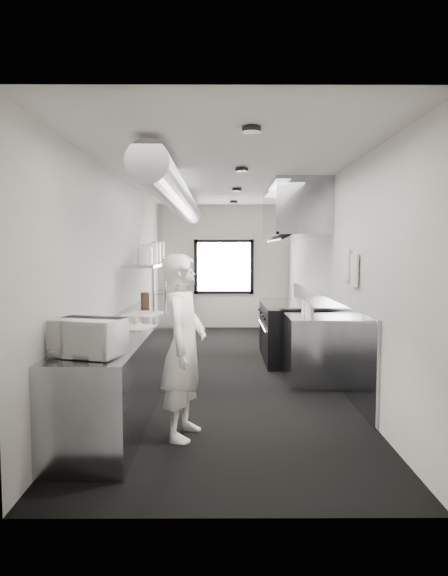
{
  "coord_description": "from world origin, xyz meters",
  "views": [
    {
      "loc": [
        -0.05,
        -7.09,
        1.78
      ],
      "look_at": [
        -0.02,
        -0.2,
        1.24
      ],
      "focal_mm": 30.28,
      "sensor_mm": 36.0,
      "label": 1
    }
  ],
  "objects_px": {
    "line_cook": "(184,346)",
    "knife_block": "(145,300)",
    "bottle_station": "(311,350)",
    "plate_stack_d": "(158,252)",
    "far_work_table": "(170,312)",
    "squeeze_bottle_d": "(304,308)",
    "plate_stack_c": "(154,253)",
    "deli_tub_a": "(81,340)",
    "exhaust_hood": "(293,212)",
    "prep_counter": "(142,347)",
    "range": "(289,331)",
    "plate_stack_b": "(150,254)",
    "plate_stack_a": "(145,256)",
    "pass_shelf": "(153,265)",
    "squeeze_bottle_c": "(308,310)",
    "cutting_board": "(142,314)",
    "squeeze_bottle_e": "(305,306)",
    "microwave": "(88,337)",
    "small_plate": "(136,324)",
    "squeeze_bottle_a": "(311,314)",
    "squeeze_bottle_b": "(309,311)",
    "deli_tub_b": "(86,337)"
  },
  "relations": [
    {
      "from": "line_cook",
      "to": "knife_block",
      "type": "bearing_deg",
      "value": 27.74
    },
    {
      "from": "bottle_station",
      "to": "plate_stack_d",
      "type": "distance_m",
      "value": 3.68
    },
    {
      "from": "far_work_table",
      "to": "squeeze_bottle_d",
      "type": "distance_m",
      "value": 4.4
    },
    {
      "from": "plate_stack_c",
      "to": "deli_tub_a",
      "type": "bearing_deg",
      "value": -91.93
    },
    {
      "from": "exhaust_hood",
      "to": "plate_stack_d",
      "type": "height_order",
      "value": "exhaust_hood"
    },
    {
      "from": "line_cook",
      "to": "plate_stack_c",
      "type": "distance_m",
      "value": 3.96
    },
    {
      "from": "prep_counter",
      "to": "far_work_table",
      "type": "height_order",
      "value": "same"
    },
    {
      "from": "range",
      "to": "deli_tub_a",
      "type": "height_order",
      "value": "deli_tub_a"
    },
    {
      "from": "deli_tub_a",
      "to": "squeeze_bottle_d",
      "type": "distance_m",
      "value": 3.21
    },
    {
      "from": "prep_counter",
      "to": "bottle_station",
      "type": "relative_size",
      "value": 6.67
    },
    {
      "from": "squeeze_bottle_d",
      "to": "deli_tub_a",
      "type": "bearing_deg",
      "value": -138.76
    },
    {
      "from": "exhaust_hood",
      "to": "range",
      "type": "xyz_separation_m",
      "value": [
        -0.06,
        0.0,
        -1.92
      ]
    },
    {
      "from": "plate_stack_b",
      "to": "squeeze_bottle_d",
      "type": "bearing_deg",
      "value": -28.0
    },
    {
      "from": "bottle_station",
      "to": "far_work_table",
      "type": "height_order",
      "value": "same"
    },
    {
      "from": "far_work_table",
      "to": "plate_stack_a",
      "type": "bearing_deg",
      "value": -91.0
    },
    {
      "from": "plate_stack_c",
      "to": "squeeze_bottle_d",
      "type": "height_order",
      "value": "plate_stack_c"
    },
    {
      "from": "pass_shelf",
      "to": "range",
      "type": "height_order",
      "value": "pass_shelf"
    },
    {
      "from": "far_work_table",
      "to": "squeeze_bottle_c",
      "type": "xyz_separation_m",
      "value": [
        2.24,
        -3.94,
        0.54
      ]
    },
    {
      "from": "cutting_board",
      "to": "plate_stack_b",
      "type": "distance_m",
      "value": 1.42
    },
    {
      "from": "bottle_station",
      "to": "squeeze_bottle_e",
      "type": "relative_size",
      "value": 4.74
    },
    {
      "from": "knife_block",
      "to": "squeeze_bottle_c",
      "type": "distance_m",
      "value": 2.58
    },
    {
      "from": "microwave",
      "to": "squeeze_bottle_c",
      "type": "xyz_separation_m",
      "value": [
        2.25,
        2.36,
        -0.06
      ]
    },
    {
      "from": "deli_tub_a",
      "to": "small_plate",
      "type": "height_order",
      "value": "deli_tub_a"
    },
    {
      "from": "knife_block",
      "to": "small_plate",
      "type": "bearing_deg",
      "value": -105.91
    },
    {
      "from": "cutting_board",
      "to": "plate_stack_b",
      "type": "xyz_separation_m",
      "value": [
        -0.05,
        1.16,
        0.81
      ]
    },
    {
      "from": "plate_stack_a",
      "to": "squeeze_bottle_a",
      "type": "distance_m",
      "value": 2.71
    },
    {
      "from": "deli_tub_a",
      "to": "squeeze_bottle_c",
      "type": "relative_size",
      "value": 0.81
    },
    {
      "from": "line_cook",
      "to": "bottle_station",
      "type": "bearing_deg",
      "value": -28.04
    },
    {
      "from": "small_plate",
      "to": "plate_stack_d",
      "type": "xyz_separation_m",
      "value": [
        -0.15,
        3.23,
        0.84
      ]
    },
    {
      "from": "knife_block",
      "to": "deli_tub_a",
      "type": "bearing_deg",
      "value": -113.41
    },
    {
      "from": "exhaust_hood",
      "to": "bottle_station",
      "type": "distance_m",
      "value": 2.39
    },
    {
      "from": "plate_stack_b",
      "to": "plate_stack_c",
      "type": "relative_size",
      "value": 0.93
    },
    {
      "from": "small_plate",
      "to": "squeeze_bottle_b",
      "type": "distance_m",
      "value": 2.24
    },
    {
      "from": "range",
      "to": "bottle_station",
      "type": "xyz_separation_m",
      "value": [
        0.11,
        -1.4,
        -0.02
      ]
    },
    {
      "from": "cutting_board",
      "to": "pass_shelf",
      "type": "bearing_deg",
      "value": 91.93
    },
    {
      "from": "exhaust_hood",
      "to": "deli_tub_a",
      "type": "relative_size",
      "value": 14.81
    },
    {
      "from": "line_cook",
      "to": "knife_block",
      "type": "xyz_separation_m",
      "value": [
        -0.83,
        2.94,
        0.14
      ]
    },
    {
      "from": "deli_tub_b",
      "to": "cutting_board",
      "type": "bearing_deg",
      "value": 84.33
    },
    {
      "from": "bottle_station",
      "to": "plate_stack_b",
      "type": "bearing_deg",
      "value": 150.26
    },
    {
      "from": "pass_shelf",
      "to": "microwave",
      "type": "relative_size",
      "value": 5.81
    },
    {
      "from": "knife_block",
      "to": "squeeze_bottle_d",
      "type": "relative_size",
      "value": 1.11
    },
    {
      "from": "plate_stack_c",
      "to": "plate_stack_d",
      "type": "bearing_deg",
      "value": 90.52
    },
    {
      "from": "plate_stack_c",
      "to": "squeeze_bottle_e",
      "type": "xyz_separation_m",
      "value": [
        2.34,
        -1.58,
        -0.74
      ]
    },
    {
      "from": "plate_stack_d",
      "to": "plate_stack_b",
      "type": "bearing_deg",
      "value": -88.74
    },
    {
      "from": "squeeze_bottle_e",
      "to": "microwave",
      "type": "bearing_deg",
      "value": -129.68
    },
    {
      "from": "microwave",
      "to": "squeeze_bottle_c",
      "type": "height_order",
      "value": "microwave"
    },
    {
      "from": "range",
      "to": "bottle_station",
      "type": "distance_m",
      "value": 1.4
    },
    {
      "from": "deli_tub_a",
      "to": "squeeze_bottle_c",
      "type": "distance_m",
      "value": 3.11
    },
    {
      "from": "prep_counter",
      "to": "small_plate",
      "type": "bearing_deg",
      "value": -84.64
    },
    {
      "from": "range",
      "to": "plate_stack_b",
      "type": "height_order",
      "value": "plate_stack_b"
    }
  ]
}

